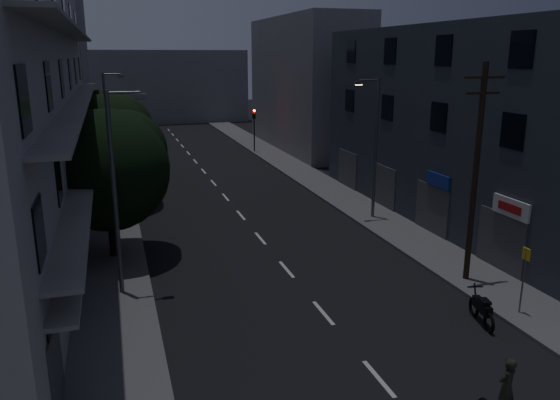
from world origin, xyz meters
TOP-DOWN VIEW (x-y plane):
  - ground at (0.00, 25.00)m, footprint 160.00×160.00m
  - sidewalk_left at (-7.50, 25.00)m, footprint 3.00×90.00m
  - sidewalk_right at (7.50, 25.00)m, footprint 3.00×90.00m
  - lane_markings at (0.00, 31.25)m, footprint 0.15×60.50m
  - building_left at (-11.98, 18.00)m, footprint 7.00×36.00m
  - building_right at (11.99, 14.00)m, footprint 6.19×28.00m
  - building_far_left at (-12.00, 48.00)m, footprint 6.00×20.00m
  - building_far_right at (12.00, 42.00)m, footprint 6.00×20.00m
  - building_far_end at (0.00, 70.00)m, footprint 24.00×8.00m
  - tree_near at (-7.32, 14.88)m, footprint 5.63×5.63m
  - tree_mid at (-7.29, 24.13)m, footprint 5.67×5.67m
  - tree_far at (-7.73, 33.78)m, footprint 5.38×5.38m
  - traffic_signal_far_right at (6.33, 40.90)m, footprint 0.28×0.37m
  - traffic_signal_far_left at (-6.26, 40.67)m, footprint 0.28×0.37m
  - street_lamp_left_near at (-7.06, 10.37)m, footprint 1.51×0.25m
  - street_lamp_right at (7.16, 16.99)m, footprint 1.51×0.25m
  - street_lamp_left_far at (-7.25, 30.97)m, footprint 1.51×0.25m
  - utility_pole at (6.92, 7.45)m, footprint 1.80×0.24m
  - bus_stop_sign at (6.86, 4.12)m, footprint 0.06×0.35m
  - motorcycle at (5.16, 4.09)m, footprint 0.72×1.98m

SIDE VIEW (x-z plane):
  - ground at x=0.00m, z-range 0.00..0.00m
  - lane_markings at x=0.00m, z-range 0.00..0.01m
  - sidewalk_left at x=-7.50m, z-range 0.00..0.15m
  - sidewalk_right at x=7.50m, z-range 0.00..0.15m
  - motorcycle at x=5.16m, z-range -0.14..1.15m
  - bus_stop_sign at x=6.86m, z-range 0.63..3.15m
  - traffic_signal_far_right at x=6.33m, z-range 1.05..5.15m
  - traffic_signal_far_left at x=-6.26m, z-range 1.05..5.15m
  - tree_far at x=-7.73m, z-range 0.99..7.65m
  - tree_near at x=-7.32m, z-range 1.02..7.96m
  - tree_mid at x=-7.29m, z-range 1.02..8.00m
  - street_lamp_left_near at x=-7.06m, z-range 0.60..8.60m
  - street_lamp_right at x=7.16m, z-range 0.60..8.60m
  - street_lamp_left_far at x=-7.25m, z-range 0.60..8.60m
  - utility_pole at x=6.92m, z-range 0.37..9.37m
  - building_far_end at x=0.00m, z-range 0.00..10.00m
  - building_right at x=11.99m, z-range 0.00..11.00m
  - building_far_right at x=12.00m, z-range 0.00..13.00m
  - building_left at x=-11.98m, z-range -0.01..13.99m
  - building_far_left at x=-12.00m, z-range 0.00..16.00m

